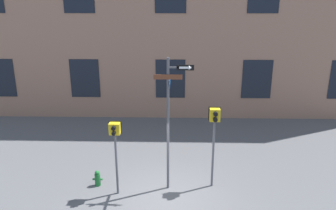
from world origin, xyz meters
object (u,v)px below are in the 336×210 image
object	(u,v)px
street_sign_pole	(170,115)
fire_hydrant	(98,178)
pedestrian_signal_left	(115,138)
pedestrian_signal_right	(214,125)

from	to	relation	value
street_sign_pole	fire_hydrant	distance (m)	3.63
pedestrian_signal_left	pedestrian_signal_right	bearing A→B (deg)	9.78
pedestrian_signal_left	pedestrian_signal_right	size ratio (longest dim) A/B	0.89
street_sign_pole	fire_hydrant	size ratio (longest dim) A/B	7.90
pedestrian_signal_right	fire_hydrant	distance (m)	4.66
street_sign_pole	pedestrian_signal_left	distance (m)	1.97
pedestrian_signal_left	pedestrian_signal_right	world-z (taller)	pedestrian_signal_right
pedestrian_signal_left	fire_hydrant	xyz separation A→B (m)	(-0.82, 0.49, -1.83)
pedestrian_signal_left	pedestrian_signal_right	xyz separation A→B (m)	(3.34, 0.58, 0.26)
street_sign_pole	pedestrian_signal_right	distance (m)	1.59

